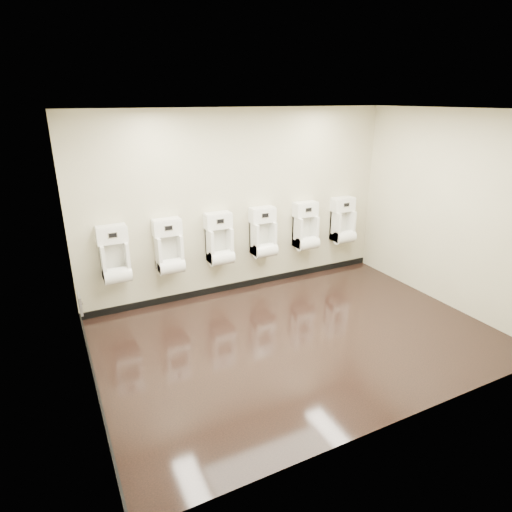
{
  "coord_description": "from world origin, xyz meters",
  "views": [
    {
      "loc": [
        -2.65,
        -4.09,
        2.93
      ],
      "look_at": [
        -0.34,
        0.55,
        1.0
      ],
      "focal_mm": 30.0,
      "sensor_mm": 36.0,
      "label": 1
    }
  ],
  "objects_px": {
    "access_panel": "(80,303)",
    "urinal_1": "(169,250)",
    "urinal_2": "(220,243)",
    "urinal_5": "(343,224)",
    "urinal_3": "(263,236)",
    "urinal_0": "(115,259)",
    "urinal_4": "(306,230)"
  },
  "relations": [
    {
      "from": "urinal_0",
      "to": "urinal_1",
      "type": "relative_size",
      "value": 1.0
    },
    {
      "from": "urinal_2",
      "to": "urinal_5",
      "type": "xyz_separation_m",
      "value": [
        2.3,
        0.0,
        0.0
      ]
    },
    {
      "from": "urinal_1",
      "to": "urinal_4",
      "type": "height_order",
      "value": "same"
    },
    {
      "from": "urinal_5",
      "to": "urinal_3",
      "type": "bearing_deg",
      "value": 180.0
    },
    {
      "from": "urinal_3",
      "to": "urinal_2",
      "type": "bearing_deg",
      "value": 180.0
    },
    {
      "from": "urinal_0",
      "to": "urinal_2",
      "type": "height_order",
      "value": "same"
    },
    {
      "from": "access_panel",
      "to": "urinal_5",
      "type": "bearing_deg",
      "value": 5.41
    },
    {
      "from": "urinal_4",
      "to": "urinal_5",
      "type": "relative_size",
      "value": 1.0
    },
    {
      "from": "urinal_4",
      "to": "urinal_5",
      "type": "distance_m",
      "value": 0.76
    },
    {
      "from": "access_panel",
      "to": "urinal_0",
      "type": "relative_size",
      "value": 0.32
    },
    {
      "from": "urinal_5",
      "to": "urinal_2",
      "type": "bearing_deg",
      "value": 180.0
    },
    {
      "from": "urinal_4",
      "to": "urinal_5",
      "type": "height_order",
      "value": "same"
    },
    {
      "from": "urinal_2",
      "to": "urinal_5",
      "type": "height_order",
      "value": "same"
    },
    {
      "from": "access_panel",
      "to": "urinal_3",
      "type": "relative_size",
      "value": 0.32
    },
    {
      "from": "access_panel",
      "to": "urinal_3",
      "type": "bearing_deg",
      "value": 8.38
    },
    {
      "from": "access_panel",
      "to": "urinal_1",
      "type": "xyz_separation_m",
      "value": [
        1.29,
        0.41,
        0.37
      ]
    },
    {
      "from": "urinal_0",
      "to": "urinal_4",
      "type": "xyz_separation_m",
      "value": [
        3.06,
        0.0,
        0.0
      ]
    },
    {
      "from": "urinal_3",
      "to": "urinal_0",
      "type": "bearing_deg",
      "value": 180.0
    },
    {
      "from": "urinal_2",
      "to": "urinal_5",
      "type": "bearing_deg",
      "value": 0.0
    },
    {
      "from": "urinal_4",
      "to": "urinal_3",
      "type": "bearing_deg",
      "value": 180.0
    },
    {
      "from": "urinal_2",
      "to": "urinal_1",
      "type": "bearing_deg",
      "value": 180.0
    },
    {
      "from": "urinal_1",
      "to": "urinal_5",
      "type": "xyz_separation_m",
      "value": [
        3.07,
        0.0,
        0.0
      ]
    },
    {
      "from": "urinal_5",
      "to": "urinal_1",
      "type": "bearing_deg",
      "value": 180.0
    },
    {
      "from": "access_panel",
      "to": "urinal_3",
      "type": "xyz_separation_m",
      "value": [
        2.81,
        0.41,
        0.37
      ]
    },
    {
      "from": "urinal_1",
      "to": "urinal_2",
      "type": "bearing_deg",
      "value": 0.0
    },
    {
      "from": "access_panel",
      "to": "urinal_1",
      "type": "bearing_deg",
      "value": 17.81
    },
    {
      "from": "urinal_2",
      "to": "urinal_3",
      "type": "relative_size",
      "value": 1.0
    },
    {
      "from": "access_panel",
      "to": "urinal_0",
      "type": "xyz_separation_m",
      "value": [
        0.53,
        0.41,
        0.37
      ]
    },
    {
      "from": "urinal_2",
      "to": "urinal_3",
      "type": "xyz_separation_m",
      "value": [
        0.74,
        0.0,
        0.0
      ]
    },
    {
      "from": "urinal_0",
      "to": "urinal_2",
      "type": "distance_m",
      "value": 1.53
    },
    {
      "from": "access_panel",
      "to": "urinal_1",
      "type": "height_order",
      "value": "urinal_1"
    },
    {
      "from": "urinal_2",
      "to": "urinal_4",
      "type": "distance_m",
      "value": 1.54
    }
  ]
}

